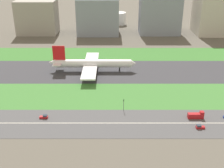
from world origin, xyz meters
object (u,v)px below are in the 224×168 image
Objects in this scene: car_1 at (200,127)px; traffic_light at (124,104)px; fuel_tank_west at (119,18)px; terminal_building at (38,17)px; cargo_warehouse at (220,10)px; truck_0 at (197,116)px; car_0 at (45,117)px; hangar_building at (99,16)px; office_tower at (160,13)px; airliner at (92,64)px.

traffic_light is at bearing -25.35° from car_1.
terminal_building is at bearing -153.13° from fuel_tank_west.
car_1 is at bearing -110.45° from cargo_warehouse.
terminal_building reaches higher than truck_0.
car_1 is (80.95, -10.00, 0.00)m from car_0.
office_tower is at bearing 0.00° from hangar_building.
car_1 is 0.61× the size of traffic_light.
office_tower reaches higher than airliner.
traffic_light is at bearing -69.77° from airliner.
airliner is at bearing 131.76° from truck_0.
traffic_light is 0.17× the size of terminal_building.
traffic_light is 0.14× the size of cargo_warehouse.
terminal_building reaches higher than car_1.
truck_0 is 222.13m from terminal_building.
car_0 and car_1 have the same top height.
airliner is 1.49× the size of office_tower.
fuel_tank_west is (1.12, 219.01, 2.99)m from traffic_light.
cargo_warehouse is (64.34, 0.00, 3.30)m from office_tower.
traffic_light is (-38.61, 7.99, 2.62)m from truck_0.
hangar_building reaches higher than car_1.
truck_0 is at bearing -48.24° from airliner.
terminal_building reaches higher than airliner.
cargo_warehouse is at bearing 0.00° from hangar_building.
fuel_tank_west is at bearing 81.69° from airliner.
terminal_building is 133.00m from office_tower.
hangar_building reaches higher than airliner.
traffic_light reaches higher than car_0.
fuel_tank_west is (-108.45, 45.00, -17.82)m from cargo_warehouse.
hangar_building is at bearing -72.77° from car_1.
office_tower is (45.23, 174.01, 17.51)m from traffic_light.
hangar_building is 0.88× the size of cargo_warehouse.
hangar_building reaches higher than car_0.
car_1 is 0.10× the size of office_tower.
truck_0 is 230.14m from fuel_tank_west.
cargo_warehouse reaches higher than car_1.
car_0 is 0.61× the size of traffic_light.
traffic_light is at bearing -122.20° from cargo_warehouse.
fuel_tank_west is at bearing 26.87° from terminal_building.
office_tower is at bearing 87.92° from truck_0.
cargo_warehouse is (131.68, 114.00, 18.87)m from airliner.
car_1 is at bearing -25.35° from traffic_light.
terminal_building is 66.15m from hangar_building.
airliner is 1.53× the size of terminal_building.
fuel_tank_west is (23.23, 159.00, 1.05)m from airliner.
office_tower reaches higher than traffic_light.
car_0 is at bearing -100.99° from fuel_tank_west.
car_1 is 0.23× the size of fuel_tank_west.
airliner reaches higher than fuel_tank_west.
cargo_warehouse is at bearing 57.80° from traffic_light.
traffic_light reaches higher than car_1.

